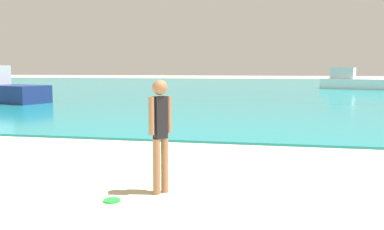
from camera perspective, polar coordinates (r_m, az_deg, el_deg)
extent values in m
cube|color=teal|center=(39.34, 9.28, 4.02)|extent=(160.00, 60.00, 0.06)
cylinder|color=#936B4C|center=(5.73, -5.08, -7.35)|extent=(0.11, 0.11, 0.80)
cylinder|color=#936B4C|center=(5.80, -3.91, -7.15)|extent=(0.11, 0.11, 0.80)
cube|color=black|center=(5.64, -4.56, -0.35)|extent=(0.20, 0.21, 0.60)
sphere|color=#936B4C|center=(5.60, -4.60, 3.95)|extent=(0.22, 0.22, 0.22)
cylinder|color=#936B4C|center=(5.55, -5.81, -0.13)|extent=(0.08, 0.08, 0.53)
cylinder|color=#936B4C|center=(5.72, -3.34, 0.09)|extent=(0.08, 0.08, 0.53)
cylinder|color=green|center=(5.61, -11.36, -11.86)|extent=(0.23, 0.23, 0.03)
cube|color=navy|center=(22.99, -25.53, 2.82)|extent=(5.82, 3.42, 0.89)
cube|color=white|center=(36.50, 22.13, 4.13)|extent=(5.54, 3.57, 0.85)
cube|color=silver|center=(36.68, 20.72, 5.61)|extent=(2.21, 1.82, 0.95)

